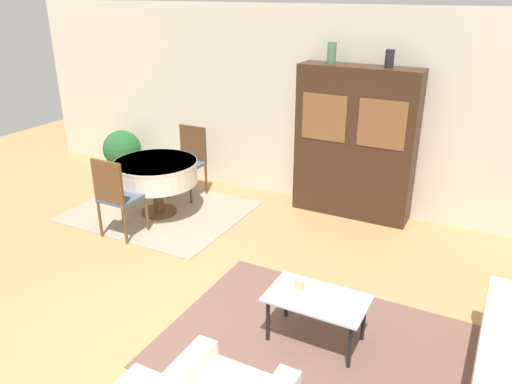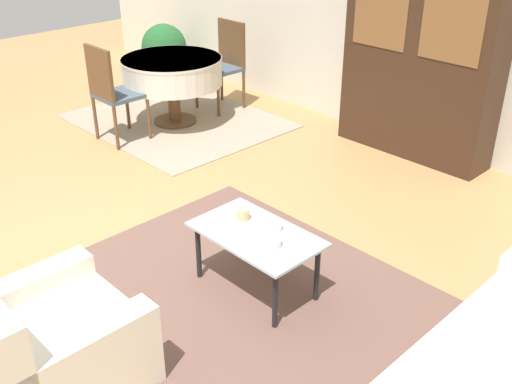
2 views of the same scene
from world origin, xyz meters
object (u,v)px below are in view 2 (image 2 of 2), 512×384
Objects in this scene: coffee_table at (256,240)px; cup at (243,214)px; dining_chair_near at (111,89)px; armchair at (41,347)px; display_cabinet at (422,55)px; dining_chair_far at (225,60)px; potted_plant at (164,49)px; bowl at (267,242)px; bowl_small at (273,226)px; dining_table at (172,72)px.

cup reaches higher than coffee_table.
dining_chair_near is (-2.89, 0.74, 0.19)m from coffee_table.
armchair is 0.44× the size of display_cabinet.
dining_chair_far is at bearing -168.90° from display_cabinet.
dining_chair_far is 1.35× the size of potted_plant.
display_cabinet is 3.83m from potted_plant.
dining_chair_far is (-2.89, 2.29, 0.19)m from coffee_table.
cup is 0.49× the size of bowl.
bowl is (0.15, -0.05, 0.08)m from coffee_table.
coffee_table is 0.84× the size of dining_chair_far.
potted_plant reaches higher than bowl_small.
dining_table is 0.78m from dining_chair_far.
potted_plant is at bearing -6.51° from dining_chair_far.
dining_chair_near reaches higher than cup.
cup is at bearing 162.02° from coffee_table.
bowl_small is 0.17× the size of potted_plant.
dining_table is 6.08× the size of bowl.
cup reaches higher than bowl_small.
potted_plant reaches higher than bowl.
dining_chair_far is 1.47m from potted_plant.
display_cabinet is at bearing 27.94° from dining_table.
bowl reaches higher than coffee_table.
potted_plant is at bearing 150.01° from cup.
armchair is 4.80× the size of bowl.
coffee_table is 0.84× the size of dining_chair_near.
bowl is (0.34, -0.11, -0.01)m from cup.
potted_plant is at bearing -175.58° from display_cabinet.
dining_table is 3.43m from bowl.
coffee_table is 4.99m from potted_plant.
bowl_small is (0.19, 1.56, 0.18)m from armchair.
display_cabinet is 15.62× the size of bowl_small.
cup is at bearing -29.99° from potted_plant.
potted_plant is (-3.78, -0.29, -0.58)m from display_cabinet.
armchair is 1.52m from cup.
bowl is 5.15m from potted_plant.
dining_chair_far is at bearing 141.61° from coffee_table.
dining_table is at bearing 154.49° from bowl_small.
bowl_small is at bearing 12.43° from cup.
dining_chair_near is at bearing -139.15° from display_cabinet.
dining_chair_far is at bearing 90.00° from dining_chair_near.
cup is (-0.19, 0.06, 0.09)m from coffee_table.
armchair is 1.58m from bowl_small.
bowl_small is at bearing 69.09° from coffee_table.
dining_table is at bearing 90.00° from dining_chair_near.
display_cabinet reaches higher than dining_table.
bowl_small is at bearing -77.05° from display_cabinet.
armchair reaches higher than potted_plant.
cup is at bearing -28.24° from dining_table.
bowl_small is (0.23, 0.05, -0.02)m from cup.
dining_chair_near is at bearing 141.49° from armchair.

